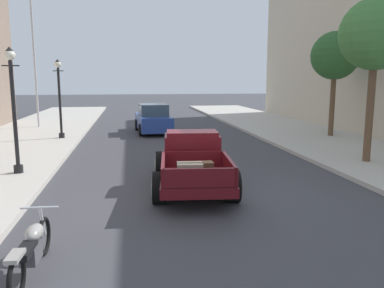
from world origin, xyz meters
TOP-DOWN VIEW (x-y plane):
  - ground_plane at (0.00, 0.00)m, footprint 140.00×140.00m
  - hotrod_truck_maroon at (-0.32, 0.66)m, footprint 2.50×5.05m
  - motorcycle_parked at (-3.62, -4.05)m, footprint 0.62×2.12m
  - car_background_blue at (-0.72, 12.10)m, footprint 2.06×4.40m
  - street_lamp_near at (-5.53, 2.43)m, footprint 0.50×0.32m
  - street_lamp_far at (-5.43, 9.80)m, footprint 0.50×0.32m
  - flagpole at (-7.36, 14.76)m, footprint 1.74×0.16m
  - street_tree_nearest at (6.27, 2.30)m, footprint 2.44×2.44m
  - street_tree_second at (8.24, 8.40)m, footprint 2.41×2.41m

SIDE VIEW (x-z plane):
  - ground_plane at x=0.00m, z-range 0.00..0.00m
  - motorcycle_parked at x=-3.62m, z-range -0.02..0.91m
  - hotrod_truck_maroon at x=-0.32m, z-range -0.04..1.54m
  - car_background_blue at x=-0.72m, z-range -0.06..1.59m
  - street_lamp_near at x=-5.53m, z-range 0.46..4.31m
  - street_lamp_far at x=-5.43m, z-range 0.46..4.31m
  - street_tree_second at x=8.24m, z-range 1.54..6.82m
  - street_tree_nearest at x=6.27m, z-range 1.70..7.33m
  - flagpole at x=-7.36m, z-range 1.19..10.35m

